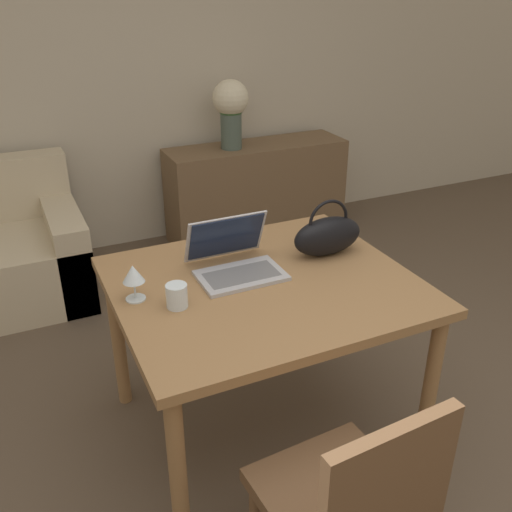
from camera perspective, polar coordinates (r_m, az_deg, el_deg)
The scene contains 9 objects.
wall_back at distance 4.19m, azimuth -12.86°, elevation 18.84°, with size 10.00×0.06×2.70m.
dining_table at distance 2.31m, azimuth 0.78°, elevation -4.46°, with size 1.17×1.01×0.76m.
chair at distance 1.81m, azimuth 9.70°, elevation -23.00°, with size 0.47×0.47×0.87m.
sideboard at distance 4.41m, azimuth 0.05°, elevation 6.56°, with size 1.37×0.40×0.72m.
laptop at distance 2.33m, azimuth -2.24°, elevation -0.09°, with size 0.34×0.32×0.22m.
drinking_glass at distance 2.10m, azimuth -7.93°, elevation -3.97°, with size 0.08×0.08×0.09m.
wine_glass at distance 2.15m, azimuth -12.17°, elevation -1.91°, with size 0.08×0.08×0.14m.
handbag at distance 2.47m, azimuth 7.17°, elevation 2.09°, with size 0.32×0.13×0.25m.
flower_vase at distance 4.14m, azimuth -2.55°, elevation 14.73°, with size 0.25×0.25×0.49m.
Camera 1 is at (-0.91, -1.22, 1.86)m, focal length 40.00 mm.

